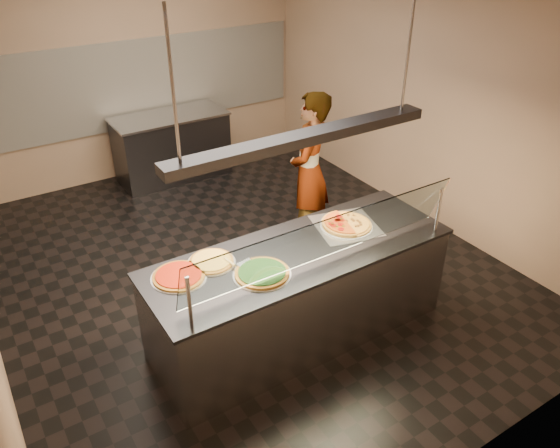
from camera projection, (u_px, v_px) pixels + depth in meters
ground at (243, 267)px, 6.07m from camera, size 5.00×6.00×0.02m
wall_back at (132, 69)px, 7.48m from camera, size 5.00×0.02×3.00m
wall_front at (490, 308)px, 3.12m from camera, size 5.00×0.02×3.00m
wall_right at (424, 96)px, 6.45m from camera, size 0.02×6.00×3.00m
tile_band at (135, 84)px, 7.56m from camera, size 4.90×0.02×1.20m
serving_counter at (300, 293)px, 4.89m from camera, size 2.72×0.94×0.93m
sneeze_guard at (326, 239)px, 4.25m from camera, size 2.48×0.18×0.54m
perforated_tray at (346, 225)px, 4.99m from camera, size 0.66×0.66×0.01m
half_pizza_pepperoni at (337, 226)px, 4.93m from camera, size 0.33×0.49×0.05m
half_pizza_sausage at (356, 220)px, 5.03m from camera, size 0.33×0.49×0.04m
pizza_spinach at (262, 273)px, 4.35m from camera, size 0.47×0.47×0.03m
pizza_cheese at (211, 261)px, 4.49m from camera, size 0.39×0.39×0.03m
pizza_tomato at (179, 276)px, 4.31m from camera, size 0.44×0.44×0.03m
pizza_spatula at (236, 262)px, 4.45m from camera, size 0.20×0.23×0.02m
prep_table at (172, 146)px, 7.80m from camera, size 1.58×0.74×0.93m
worker at (309, 171)px, 6.06m from camera, size 0.78×0.76×1.81m
heat_lamp_housing at (303, 138)px, 4.13m from camera, size 2.30×0.18×0.08m
lamp_rod_left at (173, 88)px, 3.39m from camera, size 0.02×0.02×1.01m
lamp_rod_right at (409, 48)px, 4.31m from camera, size 0.02×0.02×1.01m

